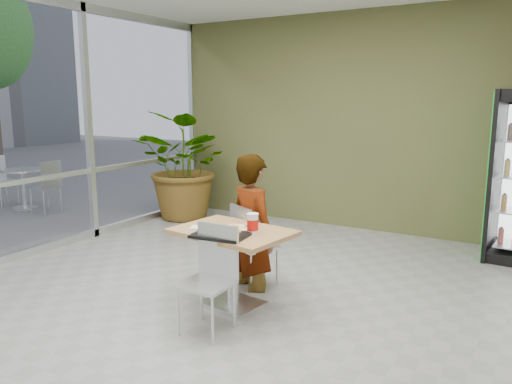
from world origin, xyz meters
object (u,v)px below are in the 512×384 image
Objects in this scene: dining_table at (233,252)px; seated_woman at (253,235)px; soda_cup at (253,224)px; potted_plant at (188,165)px; chair_near at (212,269)px; chair_far at (248,239)px; cafeteria_tray at (220,235)px.

seated_woman is at bearing 101.43° from dining_table.
soda_cup is 3.84m from potted_plant.
potted_plant reaches higher than chair_near.
seated_woman is at bearing 120.52° from soda_cup.
seated_woman is (-0.21, 1.03, 0.02)m from chair_near.
chair_near reaches higher than chair_far.
cafeteria_tray is (-0.20, -0.23, -0.08)m from soda_cup.
chair_near is 1.92× the size of cafeteria_tray.
soda_cup is 0.40× the size of cafeteria_tray.
chair_near is (0.10, -0.47, -0.01)m from dining_table.
soda_cup is at bearing 146.00° from seated_woman.
chair_far is (-0.15, 0.53, -0.03)m from dining_table.
seated_woman is (-0.11, 0.56, 0.01)m from dining_table.
chair_near is at bearing -106.58° from soda_cup.
dining_table is 0.48m from chair_near.
cafeteria_tray is 3.86m from potted_plant.
seated_woman is at bearing 99.49° from chair_near.
chair_far is at bearing -40.73° from potted_plant.
soda_cup is at bearing 71.39° from chair_near.
dining_table is 0.55m from chair_far.
cafeteria_tray is 0.27× the size of potted_plant.
cafeteria_tray is at bearing 125.73° from seated_woman.
chair_near is at bearing 127.00° from seated_woman.
chair_near is 4.82× the size of soda_cup.
potted_plant is (-2.41, 2.08, 0.37)m from chair_far.
potted_plant is at bearing -14.36° from seated_woman.
chair_near is at bearing -49.10° from potted_plant.
seated_woman is 9.12× the size of soda_cup.
potted_plant is at bearing 134.54° from dining_table.
seated_woman reaches higher than chair_far.
cafeteria_tray is (0.03, -0.25, 0.23)m from dining_table.
dining_table is at bearing -45.46° from potted_plant.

